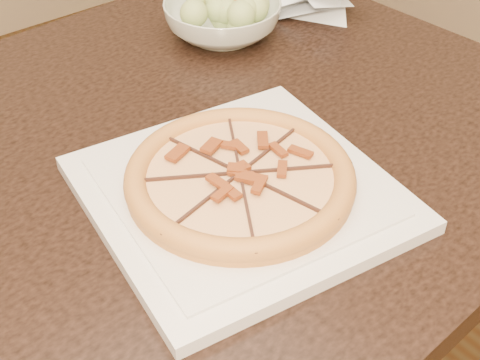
% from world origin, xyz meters
% --- Properties ---
extents(dining_table, '(1.38, 0.93, 0.75)m').
position_xyz_m(dining_table, '(0.05, 0.05, 0.64)').
color(dining_table, black).
rests_on(dining_table, floor).
extents(plate, '(0.39, 0.39, 0.02)m').
position_xyz_m(plate, '(0.16, -0.09, 0.76)').
color(plate, silver).
rests_on(plate, dining_table).
extents(pizza, '(0.27, 0.27, 0.03)m').
position_xyz_m(pizza, '(0.16, -0.09, 0.78)').
color(pizza, '#B97A3A').
rests_on(pizza, plate).
extents(salad_bowl, '(0.20, 0.20, 0.06)m').
position_xyz_m(salad_bowl, '(0.40, 0.25, 0.78)').
color(salad_bowl, silver).
rests_on(salad_bowl, dining_table).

